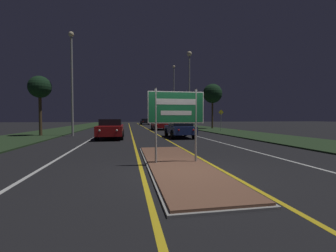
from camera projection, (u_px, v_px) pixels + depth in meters
ground_plane at (183, 172)px, 6.50m from camera, size 160.00×160.00×0.00m
median_island at (176, 164)px, 7.44m from camera, size 1.98×7.73×0.10m
verge_left at (54, 132)px, 24.47m from camera, size 5.00×100.00×0.08m
verge_right at (218, 130)px, 27.86m from camera, size 5.00×100.00×0.08m
centre_line_yellow_left at (130, 129)px, 30.87m from camera, size 0.12×70.00×0.01m
centre_line_yellow_right at (147, 129)px, 31.29m from camera, size 0.12×70.00×0.01m
lane_line_white_left at (108, 129)px, 30.33m from camera, size 0.12×70.00×0.01m
lane_line_white_right at (169, 129)px, 31.83m from camera, size 0.12×70.00×0.01m
edge_line_white_left at (84, 130)px, 29.80m from camera, size 0.10×70.00×0.01m
edge_line_white_right at (189, 129)px, 32.37m from camera, size 0.10×70.00×0.01m
highway_sign at (176, 111)px, 7.37m from camera, size 1.87×0.07×2.43m
streetlight_left_near at (72, 74)px, 18.84m from camera, size 0.45×0.45×8.76m
streetlight_right_near at (189, 75)px, 28.95m from camera, size 0.64×0.64×10.12m
streetlight_right_far at (174, 91)px, 38.56m from camera, size 0.45×0.45×10.54m
car_receding_0 at (180, 128)px, 17.72m from camera, size 1.87×4.19×1.41m
car_receding_1 at (160, 124)px, 29.42m from camera, size 1.90×4.84×1.39m
car_receding_2 at (166, 122)px, 42.88m from camera, size 1.88×4.21×1.49m
car_receding_3 at (145, 121)px, 50.85m from camera, size 1.86×4.81×1.35m
car_approaching_0 at (111, 128)px, 17.04m from camera, size 1.91×4.79×1.46m
warning_sign at (221, 118)px, 25.38m from camera, size 0.60×0.06×2.40m
roadside_palm_left at (40, 88)px, 18.64m from camera, size 1.82×1.82×4.96m
roadside_palm_right at (213, 94)px, 31.34m from camera, size 2.67×2.67×6.21m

